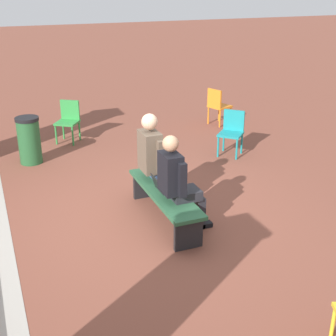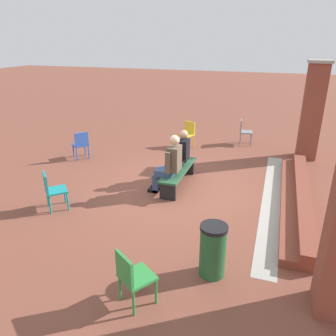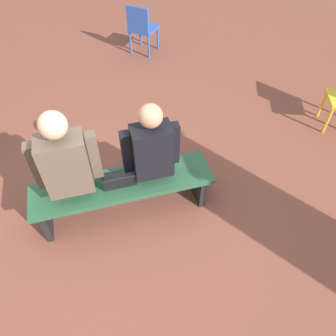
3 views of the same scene
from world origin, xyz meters
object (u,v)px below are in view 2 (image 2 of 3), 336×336
(person_adult, at_px, (170,163))
(plastic_chair_near_bench_left, at_px, (81,143))
(plastic_chair_far_right, at_px, (188,133))
(litter_bin, at_px, (213,250))
(person_student, at_px, (179,154))
(bench, at_px, (178,172))
(plastic_chair_near_bench_right, at_px, (244,130))
(plastic_chair_foreground, at_px, (132,275))
(laptop, at_px, (178,167))
(plastic_chair_far_left, at_px, (52,188))

(person_adult, height_order, plastic_chair_near_bench_left, person_adult)
(plastic_chair_far_right, xyz_separation_m, plastic_chair_near_bench_left, (2.17, -2.71, 0.00))
(litter_bin, bearing_deg, person_student, -155.07)
(bench, height_order, plastic_chair_near_bench_right, plastic_chair_near_bench_right)
(plastic_chair_foreground, bearing_deg, bench, -171.93)
(person_student, height_order, plastic_chair_far_right, person_student)
(laptop, bearing_deg, plastic_chair_foreground, 7.95)
(plastic_chair_near_bench_right, xyz_separation_m, litter_bin, (6.99, 0.33, -0.05))
(person_student, xyz_separation_m, person_adult, (0.76, -0.00, 0.03))
(laptop, height_order, plastic_chair_near_bench_right, plastic_chair_near_bench_right)
(plastic_chair_far_right, height_order, plastic_chair_near_bench_right, same)
(plastic_chair_foreground, bearing_deg, plastic_chair_near_bench_left, -141.28)
(person_adult, xyz_separation_m, litter_bin, (2.51, 1.53, -0.32))
(plastic_chair_near_bench_left, distance_m, litter_bin, 6.17)
(person_student, xyz_separation_m, plastic_chair_far_right, (-2.79, -0.55, -0.24))
(bench, relative_size, laptop, 5.63)
(plastic_chair_near_bench_left, height_order, plastic_chair_far_left, same)
(laptop, distance_m, plastic_chair_near_bench_left, 3.48)
(laptop, relative_size, plastic_chair_near_bench_right, 0.38)
(person_student, bearing_deg, plastic_chair_far_left, -42.36)
(plastic_chair_far_right, distance_m, plastic_chair_far_left, 5.32)
(person_student, bearing_deg, plastic_chair_foreground, 8.38)
(person_student, distance_m, person_adult, 0.76)
(person_adult, xyz_separation_m, plastic_chair_foreground, (3.47, 0.63, -0.27))
(plastic_chair_far_right, relative_size, plastic_chair_near_bench_right, 1.00)
(bench, bearing_deg, person_student, -167.73)
(person_student, xyz_separation_m, plastic_chair_near_bench_right, (-3.72, 1.19, -0.24))
(laptop, height_order, plastic_chair_far_right, plastic_chair_far_right)
(plastic_chair_near_bench_right, xyz_separation_m, plastic_chair_near_bench_left, (3.10, -4.45, 0.00))
(person_adult, bearing_deg, plastic_chair_far_left, -53.68)
(plastic_chair_near_bench_right, bearing_deg, laptop, -15.31)
(plastic_chair_foreground, bearing_deg, laptop, -172.05)
(litter_bin, bearing_deg, plastic_chair_far_left, -105.03)
(litter_bin, bearing_deg, plastic_chair_near_bench_right, -177.27)
(bench, relative_size, plastic_chair_far_left, 2.14)
(plastic_chair_near_bench_right, height_order, plastic_chair_near_bench_left, same)
(laptop, bearing_deg, plastic_chair_far_right, -168.55)
(person_student, xyz_separation_m, litter_bin, (3.27, 1.52, -0.28))
(plastic_chair_foreground, relative_size, plastic_chair_far_right, 1.00)
(person_student, height_order, plastic_chair_far_left, person_student)
(bench, bearing_deg, plastic_chair_far_left, -47.40)
(laptop, bearing_deg, plastic_chair_near_bench_left, -105.88)
(litter_bin, bearing_deg, bench, -153.87)
(litter_bin, bearing_deg, plastic_chair_foreground, -43.03)
(plastic_chair_near_bench_left, xyz_separation_m, plastic_chair_far_left, (2.92, 1.17, 0.00))
(bench, bearing_deg, plastic_chair_foreground, 8.07)
(plastic_chair_foreground, distance_m, plastic_chair_far_left, 3.34)
(person_adult, xyz_separation_m, plastic_chair_near_bench_left, (-1.38, -3.26, -0.27))
(person_student, relative_size, plastic_chair_near_bench_left, 1.60)
(bench, distance_m, person_student, 0.48)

